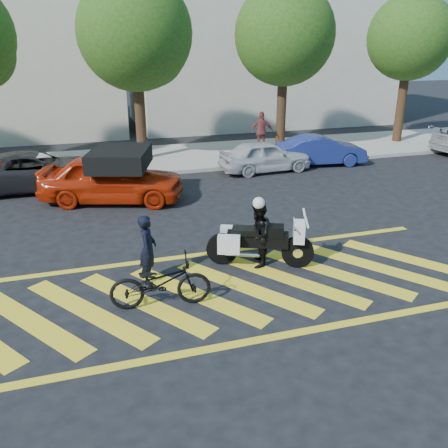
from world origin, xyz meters
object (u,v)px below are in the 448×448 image
object	(u,v)px
police_motorcycle	(258,241)
parked_right	(321,150)
officer_moto	(258,235)
officer_bike	(148,249)
parked_mid_right	(265,156)
bicycle	(160,282)
parked_mid_left	(35,171)
red_convertible	(112,178)

from	to	relation	value
police_motorcycle	parked_right	xyz separation A→B (m)	(6.02, 8.25, 0.01)
officer_moto	parked_right	world-z (taller)	officer_moto
officer_bike	parked_mid_right	distance (m)	9.94
bicycle	parked_mid_right	world-z (taller)	parked_mid_right
police_motorcycle	parked_mid_right	distance (m)	8.61
officer_moto	parked_mid_right	bearing A→B (deg)	179.97
bicycle	parked_mid_left	size ratio (longest dim) A/B	0.41
bicycle	parked_mid_right	bearing A→B (deg)	-26.28
bicycle	parked_mid_left	distance (m)	9.65
police_motorcycle	red_convertible	bearing A→B (deg)	139.03
police_motorcycle	officer_moto	bearing A→B (deg)	-118.90
officer_moto	parked_mid_left	distance (m)	9.68
police_motorcycle	parked_mid_left	xyz separation A→B (m)	(-5.37, 8.05, 0.07)
red_convertible	parked_right	bearing A→B (deg)	-57.48
bicycle	officer_moto	size ratio (longest dim) A/B	1.28
parked_mid_left	parked_right	distance (m)	11.39
parked_mid_left	parked_right	xyz separation A→B (m)	(11.39, 0.20, -0.05)
police_motorcycle	red_convertible	world-z (taller)	red_convertible
officer_bike	officer_moto	world-z (taller)	officer_moto
officer_bike	officer_moto	distance (m)	2.56
officer_moto	parked_right	distance (m)	10.24
parked_mid_left	parked_mid_right	xyz separation A→B (m)	(8.72, -0.12, -0.04)
parked_right	officer_bike	bearing A→B (deg)	141.80
officer_bike	red_convertible	size ratio (longest dim) A/B	0.34
officer_bike	police_motorcycle	distance (m)	2.59
officer_bike	bicycle	world-z (taller)	officer_bike
parked_mid_left	parked_mid_right	size ratio (longest dim) A/B	1.31
bicycle	red_convertible	distance (m)	7.03
police_motorcycle	parked_mid_right	size ratio (longest dim) A/B	0.64
parked_mid_right	parked_right	world-z (taller)	parked_mid_right
red_convertible	parked_mid_right	xyz separation A→B (m)	(6.22, 2.09, -0.15)
parked_right	red_convertible	bearing A→B (deg)	112.95
officer_bike	parked_mid_left	size ratio (longest dim) A/B	0.32
parked_mid_left	parked_mid_right	bearing A→B (deg)	-89.72
police_motorcycle	parked_mid_right	bearing A→B (deg)	90.05
officer_bike	police_motorcycle	world-z (taller)	officer_bike
bicycle	parked_right	size ratio (longest dim) A/B	0.53
police_motorcycle	red_convertible	distance (m)	6.52
bicycle	parked_right	distance (m)	12.71
officer_moto	bicycle	bearing A→B (deg)	-42.35
bicycle	police_motorcycle	world-z (taller)	police_motorcycle
police_motorcycle	parked_mid_left	size ratio (longest dim) A/B	0.49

